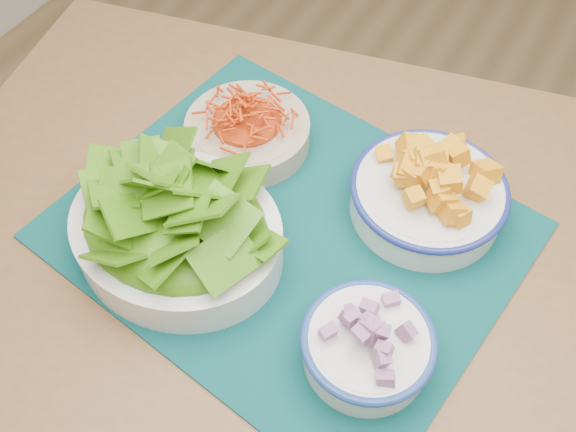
% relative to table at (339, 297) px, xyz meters
% --- Properties ---
extents(ground, '(4.00, 4.00, 0.00)m').
position_rel_table_xyz_m(ground, '(0.10, 0.16, -0.65)').
color(ground, '#9A774A').
rests_on(ground, ground).
extents(table, '(1.37, 1.06, 0.75)m').
position_rel_table_xyz_m(table, '(0.00, 0.00, 0.00)').
color(table, brown).
rests_on(table, ground).
extents(placemat, '(0.63, 0.54, 0.00)m').
position_rel_table_xyz_m(placemat, '(-0.09, 0.01, 0.10)').
color(placemat, '#022B2C').
rests_on(placemat, table).
extents(carrot_bowl, '(0.24, 0.24, 0.07)m').
position_rel_table_xyz_m(carrot_bowl, '(-0.22, 0.11, 0.13)').
color(carrot_bowl, tan).
rests_on(carrot_bowl, placemat).
extents(squash_bowl, '(0.26, 0.26, 0.10)m').
position_rel_table_xyz_m(squash_bowl, '(0.06, 0.13, 0.15)').
color(squash_bowl, white).
rests_on(squash_bowl, placemat).
extents(lettuce_bowl, '(0.28, 0.24, 0.13)m').
position_rel_table_xyz_m(lettuce_bowl, '(-0.19, -0.09, 0.16)').
color(lettuce_bowl, white).
rests_on(lettuce_bowl, placemat).
extents(onion_bowl, '(0.18, 0.18, 0.08)m').
position_rel_table_xyz_m(onion_bowl, '(0.08, -0.11, 0.14)').
color(onion_bowl, silver).
rests_on(onion_bowl, placemat).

